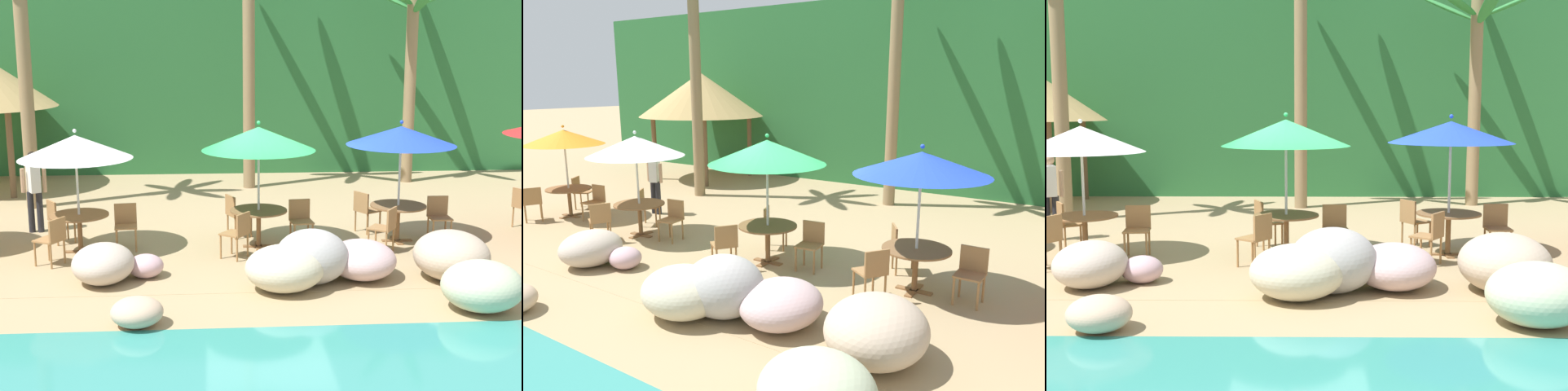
{
  "view_description": "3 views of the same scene",
  "coord_description": "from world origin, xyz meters",
  "views": [
    {
      "loc": [
        -1.08,
        -13.38,
        3.94
      ],
      "look_at": [
        -0.14,
        0.32,
        0.94
      ],
      "focal_mm": 49.51,
      "sensor_mm": 36.0,
      "label": 1
    },
    {
      "loc": [
        5.01,
        -7.37,
        3.32
      ],
      "look_at": [
        0.03,
        0.18,
        1.3
      ],
      "focal_mm": 34.51,
      "sensor_mm": 36.0,
      "label": 2
    },
    {
      "loc": [
        0.29,
        -11.09,
        2.52
      ],
      "look_at": [
        0.14,
        0.46,
        1.0
      ],
      "focal_mm": 45.85,
      "sensor_mm": 36.0,
      "label": 3
    }
  ],
  "objects": [
    {
      "name": "waiter_in_white",
      "position": [
        -4.75,
        1.38,
        0.99
      ],
      "size": [
        0.52,
        0.39,
        1.7
      ],
      "color": "#232328",
      "rests_on": "ground"
    },
    {
      "name": "chair_blue_seaward",
      "position": [
        3.42,
        0.27,
        0.51
      ],
      "size": [
        0.42,
        0.43,
        0.87
      ],
      "color": "#9E7042",
      "rests_on": "ground"
    },
    {
      "name": "chair_blue_left",
      "position": [
        2.15,
        -0.56,
        0.51
      ],
      "size": [
        0.59,
        0.59,
        0.87
      ],
      "color": "#9E7042",
      "rests_on": "ground"
    },
    {
      "name": "chair_white_left",
      "position": [
        -3.9,
        -0.96,
        0.51
      ],
      "size": [
        0.58,
        0.57,
        0.87
      ],
      "color": "#9E7042",
      "rests_on": "ground"
    },
    {
      "name": "chair_white_seaward",
      "position": [
        -2.74,
        0.02,
        0.51
      ],
      "size": [
        0.47,
        0.47,
        0.87
      ],
      "color": "#9E7042",
      "rests_on": "ground"
    },
    {
      "name": "rock_seawall",
      "position": [
        -0.02,
        -2.6,
        0.36
      ],
      "size": [
        16.24,
        3.21,
        0.9
      ],
      "color": "#C3AF9E",
      "rests_on": "ground"
    },
    {
      "name": "chair_white_inland",
      "position": [
        -4.12,
        0.49,
        0.51
      ],
      "size": [
        0.59,
        0.59,
        0.87
      ],
      "color": "#9E7042",
      "rests_on": "ground"
    },
    {
      "name": "chair_blue_inland",
      "position": [
        2.05,
        0.87,
        0.51
      ],
      "size": [
        0.58,
        0.58,
        0.87
      ],
      "color": "#9E7042",
      "rests_on": "ground"
    },
    {
      "name": "dining_table_white",
      "position": [
        -3.57,
        -0.17,
        0.61
      ],
      "size": [
        1.1,
        1.1,
        0.74
      ],
      "color": "brown",
      "rests_on": "ground"
    },
    {
      "name": "ground_plane",
      "position": [
        0.0,
        0.0,
        0.0
      ],
      "size": [
        120.0,
        120.0,
        0.0
      ],
      "primitive_type": "plane",
      "color": "tan"
    },
    {
      "name": "palm_tree_second",
      "position": [
        -0.07,
        5.7,
        4.62
      ],
      "size": [
        3.53,
        3.31,
        6.92
      ],
      "color": "olive",
      "rests_on": "ground"
    },
    {
      "name": "palm_tree_third",
      "position": [
        4.37,
        6.22,
        3.66
      ],
      "size": [
        3.14,
        3.34,
        5.55
      ],
      "color": "olive",
      "rests_on": "ground"
    },
    {
      "name": "umbrella_blue",
      "position": [
        2.57,
        0.19,
        2.11
      ],
      "size": [
        2.12,
        2.12,
        2.42
      ],
      "color": "silver",
      "rests_on": "ground"
    },
    {
      "name": "chair_green_inland",
      "position": [
        -0.63,
        0.72,
        0.51
      ],
      "size": [
        0.56,
        0.56,
        0.87
      ],
      "color": "#9E7042",
      "rests_on": "ground"
    },
    {
      "name": "foliage_backdrop",
      "position": [
        0.0,
        9.0,
        3.0
      ],
      "size": [
        28.0,
        2.4,
        6.0
      ],
      "color": "#286633",
      "rests_on": "ground"
    },
    {
      "name": "chair_green_seaward",
      "position": [
        0.63,
        0.16,
        0.51
      ],
      "size": [
        0.46,
        0.47,
        0.87
      ],
      "color": "#9E7042",
      "rests_on": "ground"
    },
    {
      "name": "umbrella_green",
      "position": [
        -0.2,
        -0.02,
        2.11
      ],
      "size": [
        2.16,
        2.16,
        2.45
      ],
      "color": "silver",
      "rests_on": "ground"
    },
    {
      "name": "dining_table_green",
      "position": [
        -0.2,
        -0.02,
        0.61
      ],
      "size": [
        1.1,
        1.1,
        0.74
      ],
      "color": "brown",
      "rests_on": "ground"
    },
    {
      "name": "chair_green_left",
      "position": [
        -0.62,
        -0.77,
        0.51
      ],
      "size": [
        0.59,
        0.59,
        0.87
      ],
      "color": "#9E7042",
      "rests_on": "ground"
    },
    {
      "name": "terrace_deck",
      "position": [
        0.0,
        0.0,
        0.0
      ],
      "size": [
        18.0,
        5.2,
        0.01
      ],
      "color": "tan",
      "rests_on": "ground"
    },
    {
      "name": "palm_tree_nearest",
      "position": [
        -5.35,
        3.67,
        4.69
      ],
      "size": [
        2.83,
        2.9,
        7.02
      ],
      "color": "olive",
      "rests_on": "ground"
    },
    {
      "name": "umbrella_white",
      "position": [
        -3.57,
        -0.17,
        2.01
      ],
      "size": [
        2.08,
        2.08,
        2.34
      ],
      "color": "silver",
      "rests_on": "ground"
    },
    {
      "name": "dining_table_blue",
      "position": [
        2.57,
        0.19,
        0.61
      ],
      "size": [
        1.1,
        1.1,
        0.74
      ],
      "color": "brown",
      "rests_on": "ground"
    }
  ]
}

